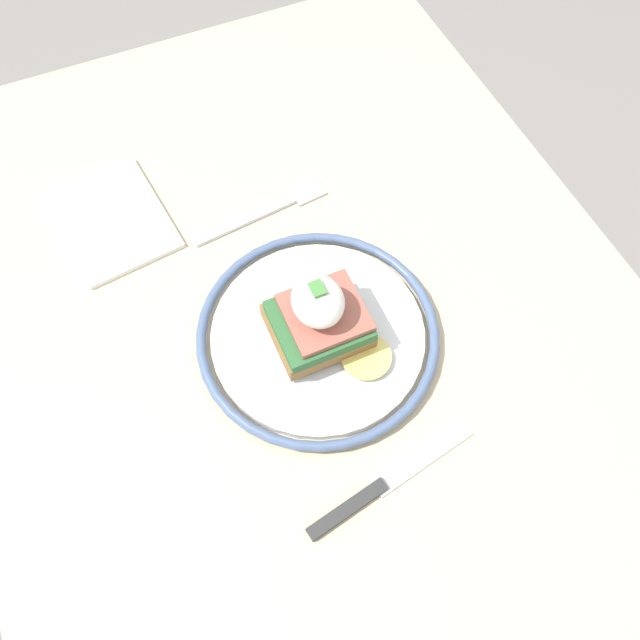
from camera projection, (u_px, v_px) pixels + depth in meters
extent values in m
plane|color=gray|center=(325.00, 512.00, 1.27)|extent=(6.00, 6.00, 0.00)
cube|color=#C6B28E|center=(329.00, 367.00, 0.63)|extent=(1.04, 0.68, 0.03)
cylinder|color=#C6B28E|center=(75.00, 291.00, 1.10)|extent=(0.06, 0.06, 0.71)
cylinder|color=#C6B28E|center=(361.00, 192.00, 1.21)|extent=(0.06, 0.06, 0.71)
cylinder|color=silver|center=(320.00, 334.00, 0.62)|extent=(0.21, 0.21, 0.01)
torus|color=slate|center=(320.00, 332.00, 0.62)|extent=(0.24, 0.24, 0.01)
cube|color=olive|center=(320.00, 325.00, 0.61)|extent=(0.08, 0.09, 0.02)
cube|color=#2D6033|center=(319.00, 321.00, 0.59)|extent=(0.08, 0.09, 0.01)
cube|color=#9E5647|center=(325.00, 312.00, 0.58)|extent=(0.07, 0.07, 0.01)
ellipsoid|color=white|center=(321.00, 300.00, 0.56)|extent=(0.05, 0.05, 0.04)
cylinder|color=#EAD166|center=(366.00, 357.00, 0.60)|extent=(0.05, 0.05, 0.00)
cube|color=#47843D|center=(320.00, 287.00, 0.54)|extent=(0.02, 0.01, 0.00)
cube|color=silver|center=(246.00, 221.00, 0.69)|extent=(0.02, 0.12, 0.00)
cube|color=silver|center=(308.00, 193.00, 0.71)|extent=(0.03, 0.04, 0.00)
cube|color=#2D2D2D|center=(347.00, 509.00, 0.54)|extent=(0.03, 0.08, 0.01)
cube|color=silver|center=(422.00, 457.00, 0.57)|extent=(0.04, 0.11, 0.00)
cube|color=white|center=(114.00, 220.00, 0.69)|extent=(0.16, 0.12, 0.01)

